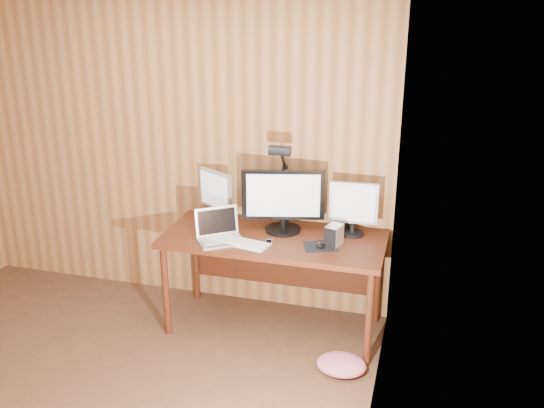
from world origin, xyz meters
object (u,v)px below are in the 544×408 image
at_px(mouse, 321,244).
at_px(monitor_left, 216,194).
at_px(laptop, 219,232).
at_px(speaker, 346,221).
at_px(desk_lamp, 282,172).
at_px(keyboard, 237,242).
at_px(desk, 276,248).
at_px(phone, 269,242).
at_px(monitor_right, 353,207).
at_px(hard_drive, 334,236).
at_px(monitor_center, 283,200).

bearing_deg(mouse, monitor_left, 147.30).
xyz_separation_m(laptop, speaker, (0.84, 0.42, 0.01)).
distance_m(monitor_left, desk_lamp, 0.57).
distance_m(keyboard, speaker, 0.83).
bearing_deg(desk, phone, -92.03).
bearing_deg(desk, laptop, -148.07).
xyz_separation_m(monitor_right, hard_drive, (-0.10, -0.23, -0.14)).
height_order(monitor_left, monitor_right, monitor_right).
bearing_deg(monitor_left, desk, 14.13).
bearing_deg(monitor_right, keyboard, -158.23).
height_order(monitor_center, mouse, monitor_center).
xyz_separation_m(mouse, speaker, (0.12, 0.35, 0.04)).
height_order(desk, monitor_center, monitor_center).
bearing_deg(monitor_right, desk_lamp, 173.59).
xyz_separation_m(desk, hard_drive, (0.44, -0.11, 0.20)).
xyz_separation_m(monitor_left, laptop, (0.16, -0.37, -0.15)).
bearing_deg(monitor_right, phone, -154.79).
height_order(desk, speaker, speaker).
height_order(monitor_left, mouse, monitor_left).
xyz_separation_m(laptop, hard_drive, (0.80, 0.12, 0.02)).
height_order(monitor_left, desk_lamp, desk_lamp).
xyz_separation_m(monitor_center, mouse, (0.32, -0.21, -0.22)).
bearing_deg(monitor_center, desk_lamp, 96.05).
bearing_deg(keyboard, monitor_right, 38.13).
height_order(hard_drive, phone, hard_drive).
relative_size(desk, monitor_left, 4.14).
height_order(monitor_center, phone, monitor_center).
height_order(laptop, speaker, laptop).
xyz_separation_m(monitor_left, keyboard, (0.30, -0.39, -0.20)).
bearing_deg(phone, desk_lamp, 77.40).
distance_m(monitor_right, phone, 0.66).
xyz_separation_m(desk, keyboard, (-0.22, -0.25, 0.13)).
distance_m(mouse, speaker, 0.38).
relative_size(desk, laptop, 4.08).
height_order(desk, desk_lamp, desk_lamp).
distance_m(monitor_left, keyboard, 0.53).
height_order(monitor_center, hard_drive, monitor_center).
bearing_deg(speaker, keyboard, -147.53).
relative_size(monitor_center, keyboard, 1.26).
xyz_separation_m(monitor_right, desk_lamp, (-0.53, 0.02, 0.21)).
distance_m(desk, speaker, 0.55).
height_order(keyboard, hard_drive, hard_drive).
relative_size(mouse, speaker, 0.82).
xyz_separation_m(laptop, phone, (0.35, 0.04, -0.05)).
bearing_deg(phone, mouse, -5.53).
bearing_deg(hard_drive, keyboard, -152.67).
distance_m(monitor_center, desk_lamp, 0.20).
bearing_deg(mouse, laptop, 171.56).
xyz_separation_m(keyboard, hard_drive, (0.66, 0.14, 0.06)).
bearing_deg(phone, laptop, 175.34).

